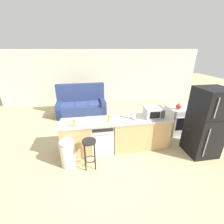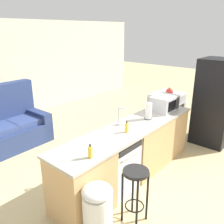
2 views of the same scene
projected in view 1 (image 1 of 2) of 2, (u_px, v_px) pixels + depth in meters
The scene contains 15 objects.
ground_plane at pixel (111, 148), 4.28m from camera, with size 24.00×24.00×0.00m, color tan.
wall_back at pixel (104, 77), 7.62m from camera, with size 10.00×0.06×2.60m.
kitchen_counter at pixel (120, 135), 4.15m from camera, with size 2.94×0.66×0.90m.
dishwasher at pixel (102, 137), 4.08m from camera, with size 0.58×0.61×0.84m.
stove_range at pixel (178, 120), 4.96m from camera, with size 0.76×0.68×0.90m.
refrigerator at pixel (206, 123), 3.79m from camera, with size 0.72×0.73×1.80m.
microwave at pixel (154, 112), 4.05m from camera, with size 0.50×0.37×0.28m.
sink_faucet at pixel (113, 113), 4.05m from camera, with size 0.07×0.18×0.30m.
paper_towel_roll at pixel (134, 114), 3.95m from camera, with size 0.14×0.14×0.28m.
soap_bottle at pixel (109, 119), 3.82m from camera, with size 0.06×0.06×0.18m.
dish_soap_bottle at pixel (74, 124), 3.58m from camera, with size 0.06×0.06×0.18m.
kettle at pixel (179, 106), 4.61m from camera, with size 0.21×0.17×0.19m.
bar_stool at pixel (89, 148), 3.42m from camera, with size 0.32×0.32×0.74m.
trash_bin at pixel (68, 152), 3.53m from camera, with size 0.35×0.35×0.74m.
couch at pixel (82, 105), 6.41m from camera, with size 2.02×0.95×1.27m.
Camera 1 is at (-0.56, -3.48, 2.64)m, focal length 24.00 mm.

